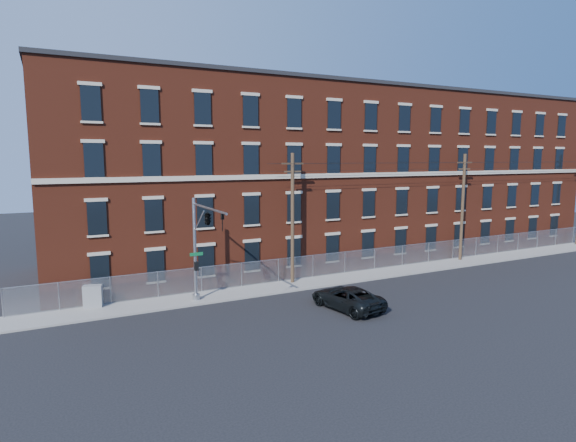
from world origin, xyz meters
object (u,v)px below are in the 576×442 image
at_px(utility_pole_near, 293,216).
at_px(utility_cabinet, 93,296).
at_px(pickup_truck, 347,298).
at_px(traffic_signal_mast, 204,228).

height_order(utility_pole_near, utility_cabinet, utility_pole_near).
xyz_separation_m(pickup_truck, utility_cabinet, (-14.72, 7.49, 0.10)).
xyz_separation_m(utility_pole_near, utility_cabinet, (-14.42, 0.40, -4.50)).
relative_size(traffic_signal_mast, utility_cabinet, 4.84).
relative_size(traffic_signal_mast, pickup_truck, 1.32).
bearing_deg(utility_cabinet, utility_pole_near, 13.84).
xyz_separation_m(utility_pole_near, pickup_truck, (0.30, -7.09, -4.60)).
distance_m(pickup_truck, utility_cabinet, 16.52).
distance_m(utility_pole_near, pickup_truck, 8.45).
height_order(utility_pole_near, pickup_truck, utility_pole_near).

